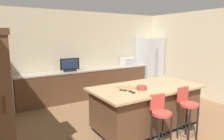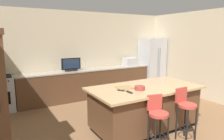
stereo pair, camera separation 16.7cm
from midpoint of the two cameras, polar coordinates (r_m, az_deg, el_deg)
name	(u,v)px [view 1 (the left image)]	position (r m, az deg, el deg)	size (l,w,h in m)	color
wall_back	(82,54)	(6.75, -9.04, 4.44)	(6.53, 0.12, 2.73)	beige
wall_right	(207,56)	(6.83, 24.67, 3.74)	(0.12, 5.31, 2.73)	beige
counter_back	(87,83)	(6.54, -7.70, -3.75)	(4.32, 0.62, 0.92)	brown
kitchen_island	(146,107)	(4.45, 8.46, -10.20)	(2.35, 1.23, 0.91)	black
refrigerator	(149,63)	(7.80, 9.89, 1.92)	(0.81, 0.76, 1.87)	#B7BABF
microwave	(128,62)	(7.24, 3.96, 2.38)	(0.48, 0.36, 0.27)	#B7BABF
tv_monitor	(70,65)	(6.16, -12.54, 1.31)	(0.58, 0.16, 0.39)	black
sink_faucet_back	(84,65)	(6.50, -8.56, 1.33)	(0.02, 0.02, 0.24)	#B2B2B7
sink_faucet_island	(163,79)	(4.62, 13.29, -2.43)	(0.02, 0.02, 0.22)	#B2B2B7
bar_stool_left	(160,117)	(3.71, 12.22, -12.82)	(0.35, 0.36, 0.94)	#B23D33
bar_stool_right	(187,109)	(4.12, 19.34, -10.25)	(0.34, 0.34, 1.00)	#B23D33
fruit_bowl	(142,88)	(4.05, 7.21, -5.00)	(0.20, 0.20, 0.08)	#993833
cell_phone	(123,90)	(3.97, 1.96, -5.74)	(0.07, 0.15, 0.01)	black
tv_remote	(132,92)	(3.84, 4.36, -6.19)	(0.04, 0.17, 0.02)	black
cutting_board	(126,88)	(4.16, 2.94, -4.96)	(0.32, 0.27, 0.02)	#A87F51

